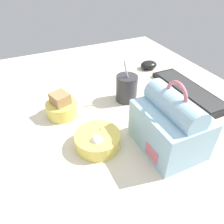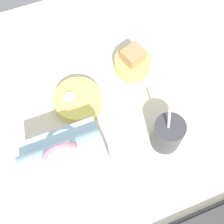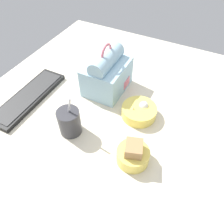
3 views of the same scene
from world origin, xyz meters
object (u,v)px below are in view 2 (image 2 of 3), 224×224
(soup_cup, at_px, (168,134))
(bento_bowl_snacks, at_px, (78,101))
(lunch_bag, at_px, (66,165))
(bento_bowl_sandwich, at_px, (133,63))

(soup_cup, distance_m, bento_bowl_snacks, 0.27)
(lunch_bag, bearing_deg, soup_cup, 178.30)
(soup_cup, xyz_separation_m, bento_bowl_snacks, (0.18, -0.19, -0.03))
(soup_cup, bearing_deg, bento_bowl_snacks, -46.43)
(soup_cup, height_order, bento_bowl_snacks, soup_cup)
(lunch_bag, bearing_deg, bento_bowl_sandwich, -139.16)
(bento_bowl_sandwich, height_order, bento_bowl_snacks, bento_bowl_sandwich)
(soup_cup, relative_size, bento_bowl_sandwich, 1.56)
(bento_bowl_sandwich, xyz_separation_m, bento_bowl_snacks, (0.19, 0.06, -0.01))
(bento_bowl_sandwich, relative_size, bento_bowl_snacks, 0.79)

